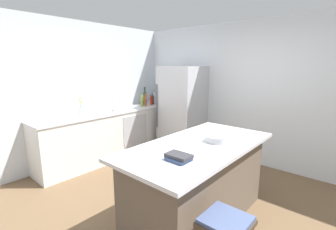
# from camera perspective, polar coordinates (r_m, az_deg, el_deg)

# --- Properties ---
(ground_plane) EXTENTS (7.20, 7.20, 0.00)m
(ground_plane) POSITION_cam_1_polar(r_m,az_deg,el_deg) (3.20, 0.58, -22.38)
(ground_plane) COLOR brown
(wall_rear) EXTENTS (6.00, 0.10, 2.60)m
(wall_rear) POSITION_cam_1_polar(r_m,az_deg,el_deg) (4.62, 19.13, 4.95)
(wall_rear) COLOR silver
(wall_rear) RESTS_ON ground_plane
(wall_left) EXTENTS (0.10, 6.00, 2.60)m
(wall_left) POSITION_cam_1_polar(r_m,az_deg,el_deg) (4.66, -23.02, 4.71)
(wall_left) COLOR silver
(wall_left) RESTS_ON ground_plane
(counter_run_left) EXTENTS (0.63, 2.93, 0.93)m
(counter_run_left) POSITION_cam_1_polar(r_m,az_deg,el_deg) (4.84, -13.46, -4.50)
(counter_run_left) COLOR silver
(counter_run_left) RESTS_ON ground_plane
(kitchen_island) EXTENTS (0.97, 1.97, 0.93)m
(kitchen_island) POSITION_cam_1_polar(r_m,az_deg,el_deg) (2.89, 7.19, -15.62)
(kitchen_island) COLOR brown
(kitchen_island) RESTS_ON ground_plane
(refrigerator) EXTENTS (0.81, 0.77, 1.79)m
(refrigerator) POSITION_cam_1_polar(r_m,az_deg,el_deg) (4.94, 3.44, 1.24)
(refrigerator) COLOR #B7BABF
(refrigerator) RESTS_ON ground_plane
(sink_faucet) EXTENTS (0.15, 0.05, 0.30)m
(sink_faucet) POSITION_cam_1_polar(r_m,az_deg,el_deg) (4.58, -17.23, 2.37)
(sink_faucet) COLOR silver
(sink_faucet) RESTS_ON counter_run_left
(flower_vase) EXTENTS (0.09, 0.09, 0.32)m
(flower_vase) POSITION_cam_1_polar(r_m,az_deg,el_deg) (4.40, -20.27, 0.97)
(flower_vase) COLOR silver
(flower_vase) RESTS_ON counter_run_left
(paper_towel_roll) EXTENTS (0.14, 0.14, 0.31)m
(paper_towel_roll) POSITION_cam_1_polar(r_m,az_deg,el_deg) (4.73, -12.79, 2.59)
(paper_towel_roll) COLOR gray
(paper_towel_roll) RESTS_ON counter_run_left
(gin_bottle) EXTENTS (0.07, 0.07, 0.32)m
(gin_bottle) POSITION_cam_1_polar(r_m,az_deg,el_deg) (5.59, -2.55, 4.17)
(gin_bottle) COLOR #8CB79E
(gin_bottle) RESTS_ON counter_run_left
(soda_bottle) EXTENTS (0.08, 0.08, 0.30)m
(soda_bottle) POSITION_cam_1_polar(r_m,az_deg,el_deg) (5.54, -3.36, 4.05)
(soda_bottle) COLOR silver
(soda_bottle) RESTS_ON counter_run_left
(syrup_bottle) EXTENTS (0.07, 0.07, 0.25)m
(syrup_bottle) POSITION_cam_1_polar(r_m,az_deg,el_deg) (5.45, -3.78, 3.70)
(syrup_bottle) COLOR #5B3319
(syrup_bottle) RESTS_ON counter_run_left
(hot_sauce_bottle) EXTENTS (0.05, 0.05, 0.23)m
(hot_sauce_bottle) POSITION_cam_1_polar(r_m,az_deg,el_deg) (5.35, -4.15, 3.42)
(hot_sauce_bottle) COLOR red
(hot_sauce_bottle) RESTS_ON counter_run_left
(wine_bottle) EXTENTS (0.07, 0.07, 0.40)m
(wine_bottle) POSITION_cam_1_polar(r_m,az_deg,el_deg) (5.35, -5.61, 4.18)
(wine_bottle) COLOR #19381E
(wine_bottle) RESTS_ON counter_run_left
(vinegar_bottle) EXTENTS (0.05, 0.05, 0.30)m
(vinegar_bottle) POSITION_cam_1_polar(r_m,az_deg,el_deg) (5.20, -5.51, 3.50)
(vinegar_bottle) COLOR #994C23
(vinegar_bottle) RESTS_ON counter_run_left
(olive_oil_bottle) EXTENTS (0.06, 0.06, 0.29)m
(olive_oil_bottle) POSITION_cam_1_polar(r_m,az_deg,el_deg) (5.16, -6.30, 3.36)
(olive_oil_bottle) COLOR olive
(olive_oil_bottle) RESTS_ON counter_run_left
(cookbook_stack) EXTENTS (0.24, 0.18, 0.06)m
(cookbook_stack) POSITION_cam_1_polar(r_m,az_deg,el_deg) (2.23, 2.60, -10.16)
(cookbook_stack) COLOR #334770
(cookbook_stack) RESTS_ON kitchen_island
(mixing_bowl) EXTENTS (0.27, 0.27, 0.07)m
(mixing_bowl) POSITION_cam_1_polar(r_m,az_deg,el_deg) (2.82, 11.67, -5.60)
(mixing_bowl) COLOR #B2B5BA
(mixing_bowl) RESTS_ON kitchen_island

